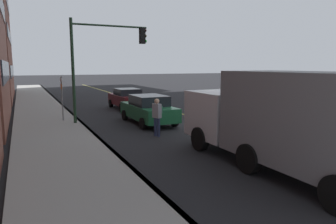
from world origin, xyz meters
TOP-DOWN VIEW (x-y plane):
  - ground at (0.00, 0.00)m, footprint 200.00×200.00m
  - sidewalk_slab at (0.00, 8.39)m, footprint 80.00×3.44m
  - curb_edge at (0.00, 6.75)m, footprint 80.00×0.16m
  - lane_stripe_center at (0.00, 0.00)m, footprint 80.00×0.16m
  - car_maroon at (7.99, 2.52)m, footprint 4.32×1.89m
  - car_green at (1.89, 3.26)m, footprint 4.58×2.00m
  - car_tan at (2.75, -2.53)m, footprint 4.62×1.96m
  - truck_gray at (-7.51, 2.55)m, footprint 8.31×2.41m
  - pedestrian_with_backpack at (-1.29, 4.11)m, footprint 0.46×0.44m
  - traffic_light_mast at (3.00, 5.44)m, footprint 0.28×4.27m
  - street_sign_post at (3.96, 7.57)m, footprint 0.60×0.08m

SIDE VIEW (x-z plane):
  - ground at x=0.00m, z-range 0.00..0.00m
  - lane_stripe_center at x=0.00m, z-range 0.00..0.01m
  - sidewalk_slab at x=0.00m, z-range 0.00..0.15m
  - curb_edge at x=0.00m, z-range 0.00..0.15m
  - car_tan at x=2.75m, z-range 0.01..1.53m
  - car_maroon at x=7.99m, z-range 0.02..1.54m
  - car_green at x=1.89m, z-range 0.02..1.59m
  - pedestrian_with_backpack at x=-1.29m, z-range 0.15..1.88m
  - street_sign_post at x=3.96m, z-range 0.24..2.85m
  - truck_gray at x=-7.51m, z-range 0.10..3.12m
  - traffic_light_mast at x=3.00m, z-range 1.07..6.70m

